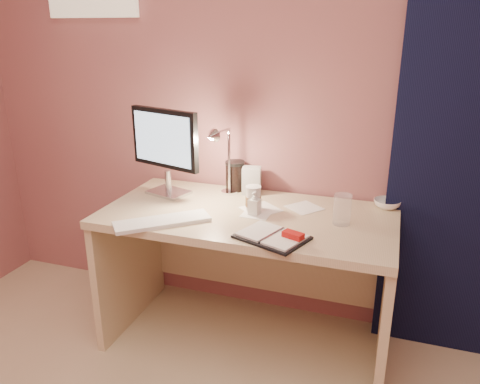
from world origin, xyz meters
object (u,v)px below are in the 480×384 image
(desk, at_px, (252,248))
(bowl, at_px, (387,204))
(monitor, at_px, (166,144))
(product_box, at_px, (252,181))
(keyboard, at_px, (162,221))
(coffee_cup, at_px, (253,199))
(desk_lamp, at_px, (227,156))
(clear_cup, at_px, (342,209))
(dark_jar, at_px, (235,177))
(lotion_bottle, at_px, (255,203))
(planner, at_px, (274,236))

(desk, relative_size, bowl, 10.72)
(monitor, bearing_deg, product_box, 35.87)
(monitor, xyz_separation_m, keyboard, (0.16, -0.37, -0.26))
(desk, distance_m, product_box, 0.36)
(monitor, relative_size, keyboard, 1.05)
(coffee_cup, bearing_deg, keyboard, -140.48)
(desk_lamp, bearing_deg, clear_cup, 1.02)
(dark_jar, distance_m, desk_lamp, 0.22)
(desk, height_order, product_box, product_box)
(keyboard, height_order, lotion_bottle, lotion_bottle)
(planner, xyz_separation_m, lotion_bottle, (-0.16, 0.24, 0.05))
(clear_cup, xyz_separation_m, lotion_bottle, (-0.41, -0.02, -0.01))
(desk, xyz_separation_m, clear_cup, (0.45, -0.07, 0.30))
(clear_cup, height_order, bowl, clear_cup)
(monitor, bearing_deg, planner, -11.91)
(bowl, bearing_deg, desk, -161.62)
(bowl, bearing_deg, desk_lamp, -169.85)
(coffee_cup, relative_size, clear_cup, 0.88)
(coffee_cup, height_order, product_box, product_box)
(desk_lamp, bearing_deg, desk, -10.31)
(lotion_bottle, distance_m, dark_jar, 0.37)
(monitor, xyz_separation_m, bowl, (1.12, 0.16, -0.25))
(coffee_cup, relative_size, product_box, 0.85)
(desk, bearing_deg, dark_jar, 126.67)
(coffee_cup, height_order, clear_cup, clear_cup)
(bowl, relative_size, product_box, 0.90)
(coffee_cup, xyz_separation_m, clear_cup, (0.43, -0.03, 0.01))
(planner, relative_size, coffee_cup, 2.71)
(clear_cup, relative_size, lotion_bottle, 1.23)
(desk, relative_size, lotion_bottle, 12.26)
(keyboard, distance_m, coffee_cup, 0.45)
(keyboard, bearing_deg, desk, 3.82)
(keyboard, bearing_deg, planner, -40.30)
(coffee_cup, height_order, desk_lamp, desk_lamp)
(monitor, xyz_separation_m, desk_lamp, (0.33, 0.02, -0.04))
(desk, height_order, planner, planner)
(coffee_cup, relative_size, bowl, 0.95)
(planner, distance_m, lotion_bottle, 0.29)
(clear_cup, bearing_deg, product_box, 152.62)
(desk, bearing_deg, product_box, 108.18)
(planner, xyz_separation_m, product_box, (-0.26, 0.52, 0.06))
(desk, height_order, keyboard, keyboard)
(dark_jar, height_order, desk_lamp, desk_lamp)
(dark_jar, height_order, product_box, same)
(planner, distance_m, product_box, 0.58)
(bowl, xyz_separation_m, product_box, (-0.70, -0.01, 0.05))
(planner, height_order, bowl, planner)
(planner, relative_size, product_box, 2.31)
(coffee_cup, distance_m, product_box, 0.25)
(dark_jar, bearing_deg, planner, -56.31)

